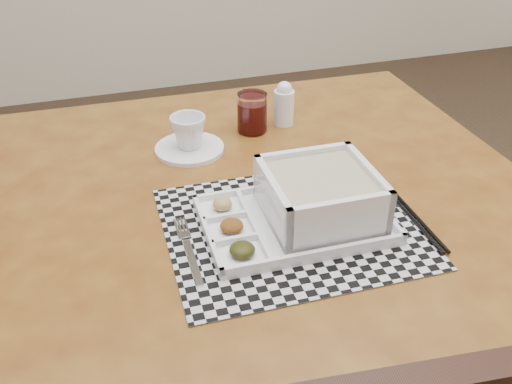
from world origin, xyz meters
The scene contains 10 objects.
dining_table centered at (-0.34, -0.02, 0.71)m, with size 1.08×1.08×0.79m.
placemat centered at (-0.34, -0.13, 0.79)m, with size 0.43×0.37×0.00m, color #B5B5BD.
serving_tray centered at (-0.30, -0.13, 0.83)m, with size 0.33×0.23×0.10m.
fork centered at (-0.53, -0.14, 0.79)m, with size 0.02×0.19×0.00m.
spoon centered at (-0.13, -0.08, 0.80)m, with size 0.04×0.18×0.01m.
chopsticks centered at (-0.12, -0.16, 0.80)m, with size 0.02×0.24×0.01m.
saucer centered at (-0.45, 0.20, 0.80)m, with size 0.15×0.15×0.01m, color white.
cup centered at (-0.45, 0.20, 0.84)m, with size 0.08×0.08×0.07m, color white.
juice_glass centered at (-0.29, 0.25, 0.83)m, with size 0.07×0.07×0.09m.
creamer_bottle centered at (-0.21, 0.26, 0.84)m, with size 0.05×0.05×0.11m.
Camera 1 is at (-0.65, -0.88, 1.39)m, focal length 40.00 mm.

